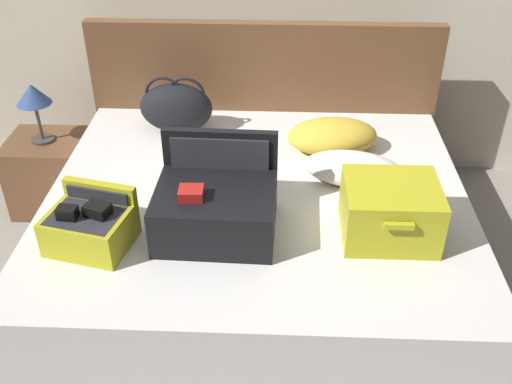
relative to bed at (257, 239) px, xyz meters
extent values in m
plane|color=gray|center=(0.00, -0.40, -0.28)|extent=(12.00, 12.00, 0.00)
cube|color=silver|center=(0.00, 0.00, 0.00)|extent=(2.02, 1.79, 0.55)
cube|color=brown|center=(0.00, 0.93, 0.27)|extent=(2.06, 0.08, 1.09)
cube|color=black|center=(-0.17, -0.32, 0.38)|extent=(0.52, 0.41, 0.22)
cube|color=#28282D|center=(-0.17, -0.32, 0.42)|extent=(0.46, 0.36, 0.15)
cube|color=#B21E19|center=(-0.26, -0.36, 0.51)|extent=(0.10, 0.09, 0.05)
cube|color=black|center=(-0.16, -0.10, 0.47)|extent=(0.51, 0.05, 0.39)
cube|color=#28282D|center=(-0.16, -0.13, 0.47)|extent=(0.43, 0.02, 0.33)
cube|color=gold|center=(0.58, -0.29, 0.37)|extent=(0.40, 0.35, 0.19)
cube|color=#28282D|center=(0.58, -0.29, 0.40)|extent=(0.35, 0.31, 0.13)
cube|color=#B21E19|center=(0.51, -0.33, 0.49)|extent=(0.14, 0.08, 0.06)
cube|color=gold|center=(0.58, -0.29, 0.49)|extent=(0.40, 0.35, 0.06)
cube|color=gold|center=(0.58, -0.48, 0.46)|extent=(0.12, 0.02, 0.02)
cube|color=gold|center=(-0.69, -0.43, 0.36)|extent=(0.37, 0.31, 0.16)
cube|color=#28282D|center=(-0.69, -0.43, 0.38)|extent=(0.33, 0.27, 0.11)
cube|color=black|center=(-0.75, -0.45, 0.46)|extent=(0.08, 0.06, 0.06)
cube|color=black|center=(-0.64, -0.42, 0.46)|extent=(0.12, 0.11, 0.05)
cube|color=gold|center=(-0.66, -0.30, 0.39)|extent=(0.33, 0.11, 0.24)
cube|color=#28282D|center=(-0.66, -0.32, 0.39)|extent=(0.27, 0.08, 0.20)
ellipsoid|color=black|center=(-0.48, 0.63, 0.42)|extent=(0.41, 0.21, 0.28)
torus|color=black|center=(-0.54, 0.63, 0.50)|extent=(0.22, 0.02, 0.21)
torus|color=black|center=(-0.42, 0.63, 0.50)|extent=(0.22, 0.02, 0.21)
ellipsoid|color=gold|center=(0.38, 0.43, 0.36)|extent=(0.52, 0.36, 0.18)
ellipsoid|color=white|center=(0.46, 0.12, 0.35)|extent=(0.52, 0.34, 0.15)
cube|color=brown|center=(-1.29, 0.64, -0.05)|extent=(0.44, 0.40, 0.46)
cylinder|color=#3F3833|center=(-1.29, 0.64, 0.19)|extent=(0.13, 0.13, 0.02)
cylinder|color=#4C443D|center=(-1.29, 0.64, 0.31)|extent=(0.02, 0.02, 0.22)
cone|color=navy|center=(-1.29, 0.64, 0.48)|extent=(0.20, 0.20, 0.12)
camera|label=1|loc=(0.10, -2.36, 1.87)|focal=41.58mm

